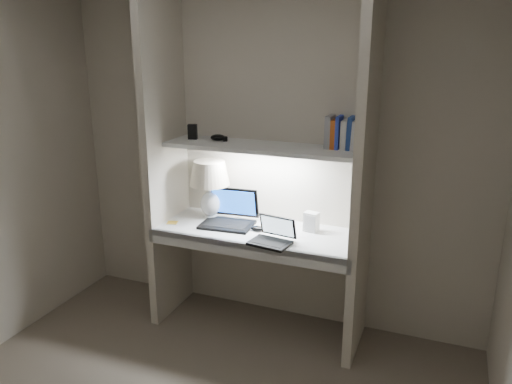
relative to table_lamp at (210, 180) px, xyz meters
The scene contains 17 objects.
back_wall 0.49m from the table_lamp, 20.73° to the left, with size 3.20×0.01×2.50m, color beige.
alcove_panel_left 0.37m from the table_lamp, 159.48° to the right, with size 0.06×0.55×2.50m, color beige.
alcove_panel_right 1.18m from the table_lamp, ahead, with size 0.06×0.55×2.50m, color beige.
desk 0.54m from the table_lamp, 14.89° to the right, with size 1.40×0.55×0.04m, color white.
desk_apron 0.67m from the table_lamp, 41.19° to the right, with size 1.46×0.03×0.10m, color silver.
shelf 0.51m from the table_lamp, ahead, with size 1.40×0.36×0.03m, color silver.
strip_light 0.50m from the table_lamp, ahead, with size 0.60×0.04×0.01m, color white.
table_lamp is the anchor object (origin of this frame).
laptop_main 0.31m from the table_lamp, 18.34° to the right, with size 0.40×0.35×0.25m.
laptop_netbook 0.72m from the table_lamp, 25.73° to the right, with size 0.29×0.27×0.17m.
speaker 0.82m from the table_lamp, ahead, with size 0.10×0.07×0.14m, color silver.
mouse 0.53m from the table_lamp, 16.70° to the right, with size 0.10×0.06×0.04m, color black.
cable_coil 0.55m from the table_lamp, 11.08° to the right, with size 0.09×0.09×0.01m, color black.
sticky_note 0.42m from the table_lamp, 135.64° to the right, with size 0.08×0.08×0.00m, color gold.
book_row 1.04m from the table_lamp, ahead, with size 0.21×0.15×0.22m.
shelf_box 0.38m from the table_lamp, behind, with size 0.06×0.05×0.11m, color black.
shelf_gadget 0.33m from the table_lamp, 14.56° to the left, with size 0.11×0.08×0.05m, color black.
Camera 1 is at (1.21, -1.87, 2.05)m, focal length 35.00 mm.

